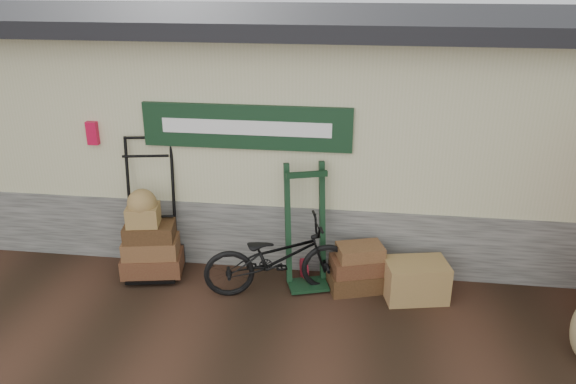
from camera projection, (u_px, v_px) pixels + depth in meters
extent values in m
plane|color=black|center=(259.00, 309.00, 6.65)|extent=(80.00, 80.00, 0.00)
cube|color=#4C4C47|center=(290.00, 189.00, 9.01)|extent=(14.00, 3.54, 0.90)
cube|color=#C5C390|center=(290.00, 97.00, 8.45)|extent=(14.00, 3.50, 2.10)
cube|color=black|center=(288.00, 18.00, 7.88)|extent=(14.40, 4.10, 0.20)
cube|color=black|center=(246.00, 127.00, 6.85)|extent=(2.60, 0.06, 0.55)
cube|color=white|center=(246.00, 128.00, 6.82)|extent=(2.10, 0.01, 0.18)
cube|color=red|center=(93.00, 133.00, 7.15)|extent=(0.14, 0.10, 0.30)
cube|color=olive|center=(416.00, 280.00, 6.80)|extent=(0.82, 0.62, 0.48)
imported|color=black|center=(278.00, 254.00, 6.81)|extent=(1.10, 1.92, 1.06)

